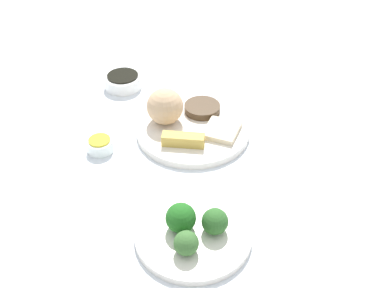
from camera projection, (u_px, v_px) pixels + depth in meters
The scene contains 14 objects.
tabletop at pixel (188, 137), 1.07m from camera, with size 2.20×2.20×0.02m, color silver.
main_plate at pixel (193, 130), 1.06m from camera, with size 0.26×0.26×0.02m, color white.
rice_scoop at pixel (165, 106), 1.05m from camera, with size 0.08×0.08×0.08m, color tan.
spring_roll at pixel (183, 140), 1.00m from camera, with size 0.09×0.03×0.03m, color gold.
crab_rangoon_wonton at pixel (222, 130), 1.03m from camera, with size 0.07×0.08×0.01m, color beige.
stir_fry_heap at pixel (202, 108), 1.10m from camera, with size 0.09×0.09×0.02m, color #473421.
broccoli_plate at pixel (193, 234), 0.82m from camera, with size 0.21×0.21×0.01m, color white.
broccoli_floret_0 at pixel (215, 221), 0.80m from camera, with size 0.05×0.05×0.05m, color #2D6027.
broccoli_floret_1 at pixel (186, 243), 0.77m from camera, with size 0.04×0.04×0.04m, color #3B6830.
broccoli_floret_2 at pixel (181, 218), 0.80m from camera, with size 0.05×0.05×0.05m, color #1F611D.
soy_sauce_bowl at pixel (123, 82), 1.21m from camera, with size 0.10×0.10×0.03m, color white.
soy_sauce_bowl_liquid at pixel (123, 76), 1.20m from camera, with size 0.08×0.08×0.00m, color black.
sauce_ramekin_hot_mustard at pixel (100, 146), 1.01m from camera, with size 0.06×0.06×0.03m, color white.
sauce_ramekin_hot_mustard_liquid at pixel (99, 140), 1.00m from camera, with size 0.05×0.05×0.00m, color yellow.
Camera 1 is at (-0.64, 0.56, 0.66)m, focal length 43.14 mm.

